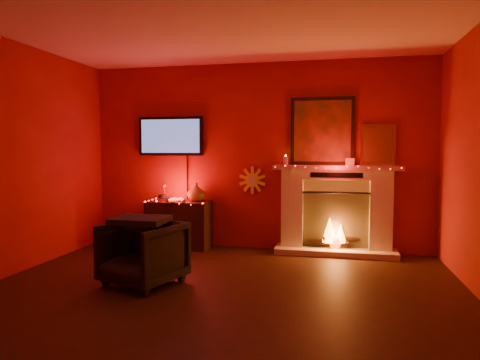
% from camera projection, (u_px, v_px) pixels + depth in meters
% --- Properties ---
extents(room, '(5.00, 5.00, 5.00)m').
position_uv_depth(room, '(207.00, 160.00, 3.81)').
color(room, black).
rests_on(room, ground).
extents(floor, '(5.00, 5.00, 0.00)m').
position_uv_depth(floor, '(208.00, 308.00, 3.91)').
color(floor, black).
rests_on(floor, ground).
extents(fireplace, '(1.72, 0.40, 2.18)m').
position_uv_depth(fireplace, '(335.00, 202.00, 5.94)').
color(fireplace, beige).
rests_on(fireplace, floor).
extents(tv, '(1.00, 0.07, 1.24)m').
position_uv_depth(tv, '(171.00, 136.00, 6.46)').
color(tv, black).
rests_on(tv, room).
extents(sunburst_clock, '(0.40, 0.03, 0.40)m').
position_uv_depth(sunburst_clock, '(252.00, 180.00, 6.26)').
color(sunburst_clock, yellow).
rests_on(sunburst_clock, room).
extents(console_table, '(0.91, 0.54, 0.96)m').
position_uv_depth(console_table, '(180.00, 222.00, 6.31)').
color(console_table, black).
rests_on(console_table, floor).
extents(armchair, '(0.93, 0.94, 0.68)m').
position_uv_depth(armchair, '(143.00, 253.00, 4.56)').
color(armchair, black).
rests_on(armchair, floor).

